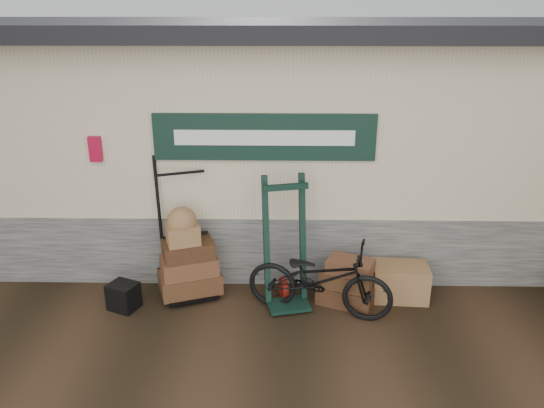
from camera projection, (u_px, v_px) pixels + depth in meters
The scene contains 8 objects.
ground at pixel (289, 327), 5.95m from camera, with size 80.00×80.00×0.00m, color black.
station_building at pixel (288, 132), 7.94m from camera, with size 14.40×4.10×3.20m.
porter_trolley at pixel (184, 225), 6.46m from camera, with size 0.88×0.66×1.76m, color black, non-canonical shape.
green_barrow at pixel (286, 243), 6.18m from camera, with size 0.57×0.48×1.58m, color black, non-canonical shape.
suitcase_stack at pixel (347, 281), 6.36m from camera, with size 0.66×0.42×0.58m, color #361D11, non-canonical shape.
wicker_hamper at pixel (400, 282), 6.49m from camera, with size 0.66×0.43×0.43m, color brown.
black_trunk at pixel (124, 296), 6.27m from camera, with size 0.32×0.28×0.32m, color black.
bicycle at pixel (320, 275), 6.07m from camera, with size 1.70×0.59×0.99m, color black.
Camera 1 is at (-0.10, -5.08, 3.40)m, focal length 35.00 mm.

